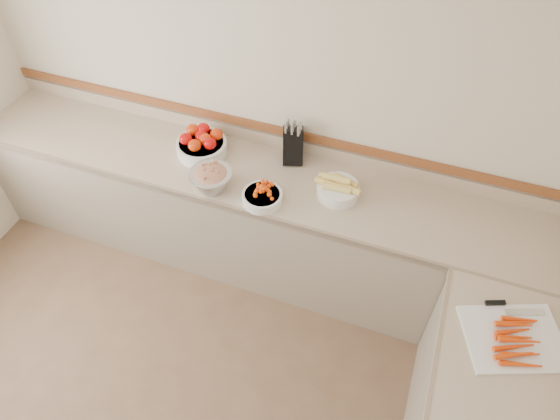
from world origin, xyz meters
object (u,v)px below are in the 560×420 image
(cherry_tomato_bowl, at_px, (262,196))
(cutting_board, at_px, (514,338))
(tomato_bowl, at_px, (202,144))
(rhubarb_bowl, at_px, (211,179))
(knife_block, at_px, (293,145))
(corn_bowl, at_px, (338,188))

(cherry_tomato_bowl, bearing_deg, cutting_board, -16.74)
(tomato_bowl, relative_size, cutting_board, 0.60)
(tomato_bowl, xyz_separation_m, rhubarb_bowl, (0.21, -0.29, 0.01))
(knife_block, bearing_deg, corn_bowl, -30.10)
(rhubarb_bowl, distance_m, cutting_board, 1.91)
(knife_block, xyz_separation_m, cherry_tomato_bowl, (-0.05, -0.43, -0.08))
(rhubarb_bowl, bearing_deg, cutting_board, -13.76)
(tomato_bowl, xyz_separation_m, cutting_board, (2.07, -0.74, -0.06))
(tomato_bowl, bearing_deg, knife_block, 13.03)
(tomato_bowl, distance_m, cutting_board, 2.20)
(cherry_tomato_bowl, xyz_separation_m, corn_bowl, (0.42, 0.21, 0.01))
(rhubarb_bowl, bearing_deg, tomato_bowl, 126.08)
(rhubarb_bowl, xyz_separation_m, cutting_board, (1.86, -0.45, -0.06))
(knife_block, relative_size, tomato_bowl, 0.93)
(knife_block, height_order, corn_bowl, knife_block)
(corn_bowl, bearing_deg, cherry_tomato_bowl, -153.31)
(rhubarb_bowl, height_order, cutting_board, rhubarb_bowl)
(knife_block, height_order, tomato_bowl, knife_block)
(tomato_bowl, bearing_deg, cutting_board, -19.80)
(corn_bowl, height_order, cutting_board, corn_bowl)
(cherry_tomato_bowl, height_order, rhubarb_bowl, rhubarb_bowl)
(corn_bowl, xyz_separation_m, cutting_board, (1.09, -0.67, -0.04))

